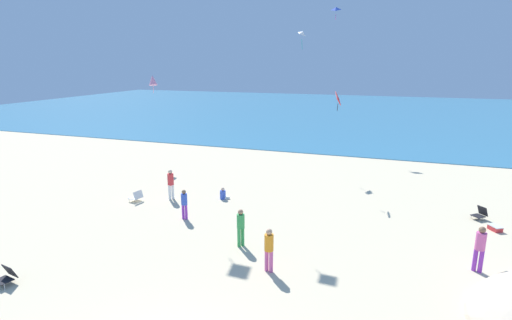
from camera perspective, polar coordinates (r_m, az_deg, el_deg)
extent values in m
plane|color=beige|center=(18.50, 2.98, -9.44)|extent=(120.00, 120.00, 0.00)
cube|color=teal|center=(61.99, 14.72, 6.68)|extent=(120.00, 60.00, 0.05)
cube|color=white|center=(22.54, -16.89, -5.17)|extent=(0.57, 0.67, 0.03)
cube|color=white|center=(22.31, -16.48, -4.80)|extent=(0.27, 0.62, 0.41)
cylinder|color=#B7B7BC|center=(22.48, -17.67, -5.54)|extent=(0.02, 0.02, 0.19)
cylinder|color=#B7B7BC|center=(22.86, -16.58, -5.13)|extent=(0.02, 0.02, 0.19)
cube|color=black|center=(21.86, 29.15, -6.99)|extent=(0.68, 0.68, 0.03)
cube|color=black|center=(21.99, 29.65, -6.32)|extent=(0.48, 0.50, 0.46)
cylinder|color=#B7B7BC|center=(21.65, 29.37, -7.48)|extent=(0.02, 0.02, 0.19)
cylinder|color=#B7B7BC|center=(21.93, 28.39, -7.11)|extent=(0.02, 0.02, 0.19)
cube|color=black|center=(16.32, -32.39, -14.32)|extent=(0.63, 0.54, 0.03)
cube|color=black|center=(16.32, -31.73, -13.35)|extent=(0.59, 0.32, 0.46)
cylinder|color=#B7B7BC|center=(16.09, -32.27, -15.11)|extent=(0.02, 0.02, 0.20)
cube|color=red|center=(20.93, 30.98, -8.38)|extent=(0.58, 0.65, 0.20)
cube|color=white|center=(20.89, 31.02, -8.08)|extent=(0.60, 0.67, 0.04)
cylinder|color=green|center=(16.46, -2.44, -11.02)|extent=(0.14, 0.14, 0.79)
cylinder|color=green|center=(16.54, -1.92, -10.87)|extent=(0.14, 0.14, 0.79)
cylinder|color=green|center=(16.22, -2.20, -8.73)|extent=(0.44, 0.44, 0.59)
sphere|color=#A87A5B|center=(16.08, -2.22, -7.44)|extent=(0.22, 0.22, 0.22)
cylinder|color=white|center=(22.23, -12.23, -4.54)|extent=(0.15, 0.15, 0.83)
cylinder|color=white|center=(22.31, -11.81, -4.45)|extent=(0.15, 0.15, 0.83)
cylinder|color=red|center=(22.05, -12.11, -2.70)|extent=(0.45, 0.45, 0.62)
sphere|color=beige|center=(21.94, -12.17, -1.66)|extent=(0.23, 0.23, 0.23)
cylinder|color=purple|center=(19.49, -10.37, -7.27)|extent=(0.13, 0.13, 0.73)
cylinder|color=purple|center=(19.41, -9.94, -7.34)|extent=(0.13, 0.13, 0.73)
cylinder|color=blue|center=(19.23, -10.24, -5.53)|extent=(0.30, 0.30, 0.55)
sphere|color=#846047|center=(19.11, -10.28, -4.51)|extent=(0.20, 0.20, 0.20)
cylinder|color=blue|center=(21.96, -4.76, -4.97)|extent=(0.43, 0.43, 0.48)
sphere|color=beige|center=(21.86, -4.78, -4.16)|extent=(0.19, 0.19, 0.19)
cube|color=white|center=(22.04, -4.26, -5.36)|extent=(0.42, 0.39, 0.14)
cylinder|color=#D8599E|center=(14.64, 2.17, -14.30)|extent=(0.14, 0.14, 0.81)
cylinder|color=#D8599E|center=(14.72, 1.53, -14.12)|extent=(0.14, 0.14, 0.81)
cylinder|color=orange|center=(14.36, 1.87, -11.70)|extent=(0.39, 0.39, 0.61)
sphere|color=tan|center=(14.19, 1.88, -10.22)|extent=(0.22, 0.22, 0.22)
cylinder|color=purple|center=(16.65, 29.47, -12.49)|extent=(0.15, 0.15, 0.85)
cylinder|color=purple|center=(16.68, 28.81, -12.37)|extent=(0.15, 0.15, 0.85)
cylinder|color=#D8599E|center=(16.37, 29.45, -10.06)|extent=(0.44, 0.44, 0.64)
sphere|color=#846047|center=(16.21, 29.63, -8.68)|extent=(0.24, 0.24, 0.24)
pyramid|color=blue|center=(36.31, 11.36, 20.46)|extent=(0.71, 0.58, 0.38)
cylinder|color=#DB3DA8|center=(36.28, 11.32, 19.42)|extent=(0.04, 0.12, 0.43)
cone|color=pink|center=(30.33, -14.54, 10.99)|extent=(0.94, 0.94, 0.82)
cylinder|color=pink|center=(30.36, -14.47, 9.82)|extent=(0.08, 0.08, 0.64)
pyramid|color=white|center=(29.63, 6.73, 17.58)|extent=(0.57, 0.70, 0.42)
cylinder|color=#1EADAD|center=(29.60, 6.58, 16.10)|extent=(0.10, 0.04, 0.69)
cube|color=red|center=(23.30, 11.63, 8.61)|extent=(0.37, 0.83, 0.78)
cylinder|color=black|center=(23.35, 11.57, 7.39)|extent=(0.07, 0.05, 0.41)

